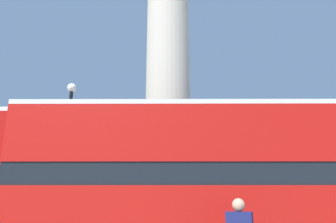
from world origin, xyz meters
name	(u,v)px	position (x,y,z in m)	size (l,w,h in m)	color
monument_column	(168,74)	(0.00, 0.00, 7.57)	(5.78, 5.78, 22.38)	#BCB29E
bus_b	(224,179)	(1.89, -5.11, 2.35)	(11.12, 3.32, 4.24)	#B7140F
street_lamp	(66,160)	(-3.88, -1.71, 3.36)	(0.37, 0.37, 6.54)	black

